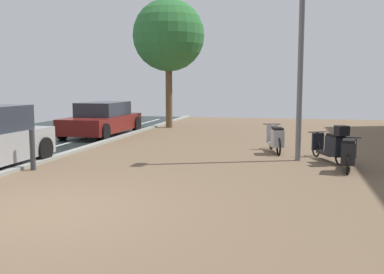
{
  "coord_description": "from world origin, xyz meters",
  "views": [
    {
      "loc": [
        3.76,
        -6.03,
        1.98
      ],
      "look_at": [
        2.29,
        0.45,
        1.18
      ],
      "focal_mm": 41.31,
      "sensor_mm": 36.0,
      "label": 1
    }
  ],
  "objects_px": {
    "scooter_near": "(276,139)",
    "lamp_post": "(301,31)",
    "scooter_mid": "(349,154)",
    "bollard_far": "(32,150)",
    "street_tree": "(169,36)",
    "scooter_far": "(332,145)",
    "parked_car_far": "(103,120)"
  },
  "relations": [
    {
      "from": "scooter_near",
      "to": "lamp_post",
      "type": "bearing_deg",
      "value": -62.69
    },
    {
      "from": "scooter_mid",
      "to": "bollard_far",
      "type": "relative_size",
      "value": 1.78
    },
    {
      "from": "street_tree",
      "to": "scooter_far",
      "type": "bearing_deg",
      "value": -50.27
    },
    {
      "from": "scooter_mid",
      "to": "scooter_far",
      "type": "bearing_deg",
      "value": 103.36
    },
    {
      "from": "scooter_near",
      "to": "lamp_post",
      "type": "distance_m",
      "value": 3.18
    },
    {
      "from": "lamp_post",
      "to": "bollard_far",
      "type": "xyz_separation_m",
      "value": [
        -5.99,
        -2.68,
        -2.82
      ]
    },
    {
      "from": "bollard_far",
      "to": "lamp_post",
      "type": "bearing_deg",
      "value": 24.09
    },
    {
      "from": "parked_car_far",
      "to": "lamp_post",
      "type": "height_order",
      "value": "lamp_post"
    },
    {
      "from": "bollard_far",
      "to": "scooter_far",
      "type": "bearing_deg",
      "value": 20.93
    },
    {
      "from": "scooter_near",
      "to": "scooter_mid",
      "type": "bearing_deg",
      "value": -53.82
    },
    {
      "from": "street_tree",
      "to": "scooter_near",
      "type": "bearing_deg",
      "value": -52.5
    },
    {
      "from": "parked_car_far",
      "to": "street_tree",
      "type": "relative_size",
      "value": 0.74
    },
    {
      "from": "lamp_post",
      "to": "street_tree",
      "type": "distance_m",
      "value": 9.65
    },
    {
      "from": "scooter_mid",
      "to": "scooter_far",
      "type": "relative_size",
      "value": 1.0
    },
    {
      "from": "scooter_far",
      "to": "bollard_far",
      "type": "distance_m",
      "value": 7.32
    },
    {
      "from": "parked_car_far",
      "to": "street_tree",
      "type": "height_order",
      "value": "street_tree"
    },
    {
      "from": "scooter_mid",
      "to": "scooter_far",
      "type": "xyz_separation_m",
      "value": [
        -0.26,
        1.1,
        0.05
      ]
    },
    {
      "from": "scooter_far",
      "to": "parked_car_far",
      "type": "bearing_deg",
      "value": 152.16
    },
    {
      "from": "bollard_far",
      "to": "scooter_near",
      "type": "bearing_deg",
      "value": 35.66
    },
    {
      "from": "street_tree",
      "to": "bollard_far",
      "type": "relative_size",
      "value": 6.08
    },
    {
      "from": "lamp_post",
      "to": "parked_car_far",
      "type": "bearing_deg",
      "value": 149.88
    },
    {
      "from": "parked_car_far",
      "to": "scooter_near",
      "type": "bearing_deg",
      "value": -24.59
    },
    {
      "from": "scooter_near",
      "to": "parked_car_far",
      "type": "distance_m",
      "value": 7.44
    },
    {
      "from": "scooter_mid",
      "to": "street_tree",
      "type": "height_order",
      "value": "street_tree"
    },
    {
      "from": "street_tree",
      "to": "parked_car_far",
      "type": "bearing_deg",
      "value": -116.08
    },
    {
      "from": "scooter_far",
      "to": "street_tree",
      "type": "height_order",
      "value": "street_tree"
    },
    {
      "from": "street_tree",
      "to": "bollard_far",
      "type": "bearing_deg",
      "value": -91.8
    },
    {
      "from": "scooter_near",
      "to": "scooter_far",
      "type": "height_order",
      "value": "scooter_far"
    },
    {
      "from": "scooter_near",
      "to": "street_tree",
      "type": "height_order",
      "value": "street_tree"
    },
    {
      "from": "scooter_mid",
      "to": "parked_car_far",
      "type": "height_order",
      "value": "parked_car_far"
    },
    {
      "from": "scooter_far",
      "to": "parked_car_far",
      "type": "relative_size",
      "value": 0.4
    },
    {
      "from": "scooter_near",
      "to": "street_tree",
      "type": "bearing_deg",
      "value": 127.5
    }
  ]
}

